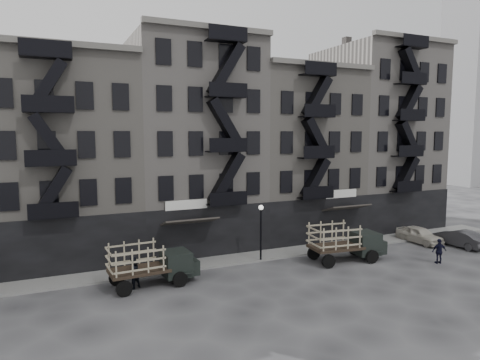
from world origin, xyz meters
name	(u,v)px	position (x,y,z in m)	size (l,w,h in m)	color
ground	(238,278)	(0.00, 0.00, 0.00)	(140.00, 140.00, 0.00)	#38383A
sidewalk	(218,261)	(0.00, 3.75, 0.07)	(55.00, 2.50, 0.15)	slate
building_midwest	(65,160)	(-10.00, 9.83, 7.50)	(10.00, 11.35, 16.20)	gray
building_center	(191,145)	(0.00, 9.82, 8.50)	(10.00, 11.35, 18.20)	gray
building_mideast	(292,155)	(10.00, 9.83, 7.50)	(10.00, 11.35, 16.20)	gray
building_east	(375,138)	(20.00, 9.82, 9.00)	(10.00, 11.35, 19.20)	gray
lamp_post	(261,225)	(3.00, 2.60, 2.78)	(0.36, 0.36, 4.28)	black
stake_truck_west	(151,261)	(-5.57, 0.91, 1.59)	(5.67, 2.61, 2.78)	black
stake_truck_east	(345,239)	(8.81, 0.11, 1.66)	(5.99, 2.88, 2.92)	black
car_east	(419,235)	(18.13, 1.79, 0.72)	(1.71, 4.25, 1.45)	beige
car_far	(459,238)	(20.23, -0.50, 0.72)	(1.52, 4.35, 1.43)	#29292C
pedestrian_mid	(133,273)	(-6.72, 0.86, 1.00)	(0.97, 0.75, 1.99)	black
policeman	(439,251)	(14.77, -3.19, 0.92)	(1.08, 0.45, 1.85)	black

